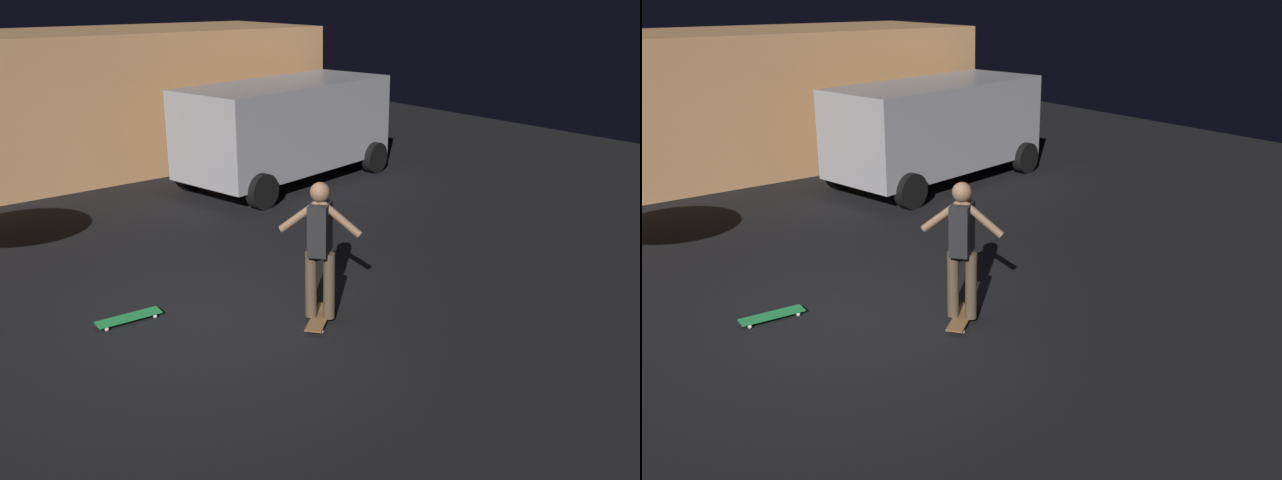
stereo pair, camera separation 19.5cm
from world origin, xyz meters
The scene contains 6 objects.
ground_plane centered at (0.00, 0.00, 0.00)m, with size 28.00×28.00×0.00m, color black.
low_building centered at (0.80, 8.45, 1.48)m, with size 12.77×3.69×2.95m.
parked_van centered at (4.72, 4.75, 1.16)m, with size 4.88×2.97×2.03m.
skateboard_ridden centered at (1.12, -0.80, 0.06)m, with size 0.74×0.64×0.07m.
skateboard_spare centered at (-0.68, 0.65, 0.06)m, with size 0.79×0.26×0.07m.
skater centered at (1.12, -0.80, 1.04)m, with size 0.68×0.83×1.67m.
Camera 1 is at (-3.65, -6.70, 3.79)m, focal length 39.19 mm.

